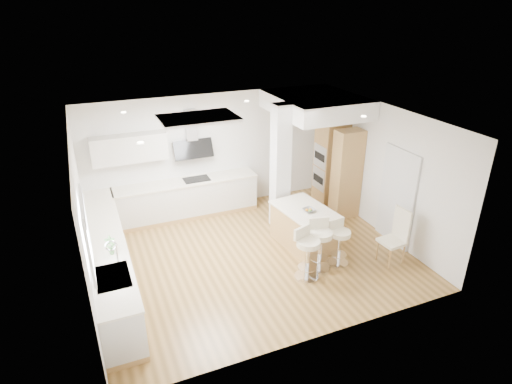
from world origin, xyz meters
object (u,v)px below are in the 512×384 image
peninsula (304,227)px  bar_stool_c (339,240)px  bar_stool_b (320,242)px  dining_chair (397,234)px  bar_stool_a (307,251)px

peninsula → bar_stool_c: size_ratio=1.62×
peninsula → bar_stool_b: 0.90m
bar_stool_c → dining_chair: (1.06, -0.36, 0.09)m
bar_stool_a → dining_chair: (1.86, -0.19, 0.03)m
peninsula → bar_stool_c: (0.29, -0.88, 0.09)m
bar_stool_b → bar_stool_a: bearing=-142.3°
bar_stool_c → dining_chair: dining_chair is taller
peninsula → bar_stool_a: bar_stool_a is taller
dining_chair → bar_stool_c: bearing=156.8°
bar_stool_c → bar_stool_b: bearing=173.6°
bar_stool_c → dining_chair: 1.13m
bar_stool_a → bar_stool_c: bar_stool_a is taller
peninsula → bar_stool_b: bearing=-106.1°
bar_stool_a → bar_stool_c: size_ratio=1.10×
bar_stool_a → peninsula: bearing=45.7°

